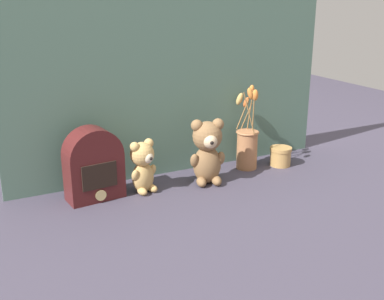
{
  "coord_description": "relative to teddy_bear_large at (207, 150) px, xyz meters",
  "views": [
    {
      "loc": [
        -0.74,
        -1.46,
        0.68
      ],
      "look_at": [
        0.0,
        0.02,
        0.13
      ],
      "focal_mm": 45.0,
      "sensor_mm": 36.0,
      "label": 1
    }
  ],
  "objects": [
    {
      "name": "vintage_radio",
      "position": [
        -0.41,
        0.05,
        -0.01
      ],
      "size": [
        0.2,
        0.11,
        0.25
      ],
      "color": "#4C1919",
      "rests_on": "ground"
    },
    {
      "name": "teddy_bear_medium",
      "position": [
        -0.24,
        0.03,
        -0.03
      ],
      "size": [
        0.11,
        0.1,
        0.19
      ],
      "color": "tan",
      "rests_on": "ground"
    },
    {
      "name": "backdrop_wall",
      "position": [
        -0.05,
        0.17,
        0.26
      ],
      "size": [
        1.29,
        0.02,
        0.78
      ],
      "color": "#4C6B5B",
      "rests_on": "ground"
    },
    {
      "name": "teddy_bear_large",
      "position": [
        0.0,
        0.0,
        0.0
      ],
      "size": [
        0.14,
        0.12,
        0.24
      ],
      "color": "olive",
      "rests_on": "ground"
    },
    {
      "name": "flower_vase",
      "position": [
        0.22,
        0.07,
        -0.03
      ],
      "size": [
        0.09,
        0.15,
        0.34
      ],
      "color": "#AD7047",
      "rests_on": "ground"
    },
    {
      "name": "ground_plane",
      "position": [
        -0.05,
        0.0,
        -0.13
      ],
      "size": [
        4.0,
        4.0,
        0.0
      ],
      "primitive_type": "plane",
      "color": "#3D3847"
    },
    {
      "name": "decorative_tin_tall",
      "position": [
        0.36,
        0.03,
        -0.09
      ],
      "size": [
        0.09,
        0.09,
        0.08
      ],
      "color": "tan",
      "rests_on": "ground"
    }
  ]
}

